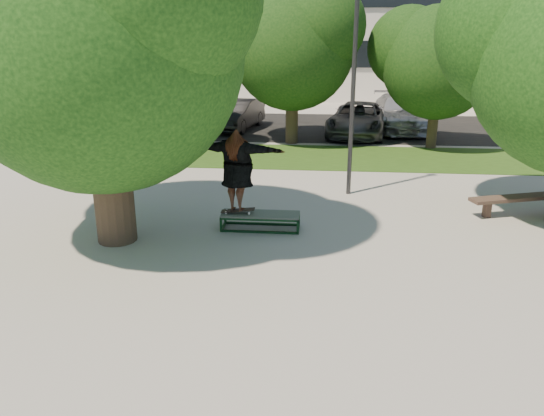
# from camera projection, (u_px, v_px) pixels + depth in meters

# --- Properties ---
(ground) EXTENTS (120.00, 120.00, 0.00)m
(ground) POSITION_uv_depth(u_px,v_px,m) (308.00, 267.00, 10.34)
(ground) COLOR #A6A199
(ground) RESTS_ON ground
(grass_strip) EXTENTS (30.00, 4.00, 0.02)m
(grass_strip) POSITION_uv_depth(u_px,v_px,m) (343.00, 157.00, 19.22)
(grass_strip) COLOR #244513
(grass_strip) RESTS_ON ground
(asphalt_strip) EXTENTS (40.00, 8.00, 0.01)m
(asphalt_strip) POSITION_uv_depth(u_px,v_px,m) (317.00, 127.00, 25.44)
(asphalt_strip) COLOR black
(asphalt_strip) RESTS_ON ground
(tree_left) EXTENTS (6.96, 5.95, 7.12)m
(tree_left) POSITION_uv_depth(u_px,v_px,m) (94.00, 28.00, 10.34)
(tree_left) COLOR #38281E
(tree_left) RESTS_ON ground
(bg_tree_left) EXTENTS (5.28, 4.51, 5.77)m
(bg_tree_left) POSITION_uv_depth(u_px,v_px,m) (145.00, 48.00, 20.17)
(bg_tree_left) COLOR #38281E
(bg_tree_left) RESTS_ON ground
(bg_tree_mid) EXTENTS (5.76, 4.92, 6.24)m
(bg_tree_mid) POSITION_uv_depth(u_px,v_px,m) (291.00, 40.00, 20.56)
(bg_tree_mid) COLOR #38281E
(bg_tree_mid) RESTS_ON ground
(bg_tree_right) EXTENTS (5.04, 4.31, 5.43)m
(bg_tree_right) POSITION_uv_depth(u_px,v_px,m) (437.00, 56.00, 19.77)
(bg_tree_right) COLOR #38281E
(bg_tree_right) RESTS_ON ground
(lamppost) EXTENTS (0.25, 0.15, 6.11)m
(lamppost) POSITION_uv_depth(u_px,v_px,m) (354.00, 79.00, 13.97)
(lamppost) COLOR #2D2D30
(lamppost) RESTS_ON ground
(grind_box) EXTENTS (1.80, 0.60, 0.38)m
(grind_box) POSITION_uv_depth(u_px,v_px,m) (260.00, 221.00, 12.25)
(grind_box) COLOR #113319
(grind_box) RESTS_ON ground
(skater_rig) EXTENTS (2.38, 1.14, 1.94)m
(skater_rig) POSITION_uv_depth(u_px,v_px,m) (237.00, 170.00, 11.91)
(skater_rig) COLOR white
(skater_rig) RESTS_ON grind_box
(bench) EXTENTS (3.12, 1.38, 0.48)m
(bench) POSITION_uv_depth(u_px,v_px,m) (529.00, 198.00, 13.20)
(bench) COLOR #46342A
(bench) RESTS_ON ground
(car_silver_a) EXTENTS (1.99, 4.02, 1.32)m
(car_silver_a) POSITION_uv_depth(u_px,v_px,m) (151.00, 113.00, 25.06)
(car_silver_a) COLOR #A4A3A8
(car_silver_a) RESTS_ON asphalt_strip
(car_dark) EXTENTS (2.21, 4.35, 1.37)m
(car_dark) POSITION_uv_depth(u_px,v_px,m) (237.00, 115.00, 24.54)
(car_dark) COLOR black
(car_dark) RESTS_ON asphalt_strip
(car_grey) EXTENTS (3.19, 5.43, 1.42)m
(car_grey) POSITION_uv_depth(u_px,v_px,m) (358.00, 119.00, 23.09)
(car_grey) COLOR #4F5054
(car_grey) RESTS_ON asphalt_strip
(car_silver_b) EXTENTS (2.33, 5.50, 1.58)m
(car_silver_b) POSITION_uv_depth(u_px,v_px,m) (400.00, 113.00, 24.42)
(car_silver_b) COLOR silver
(car_silver_b) RESTS_ON asphalt_strip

